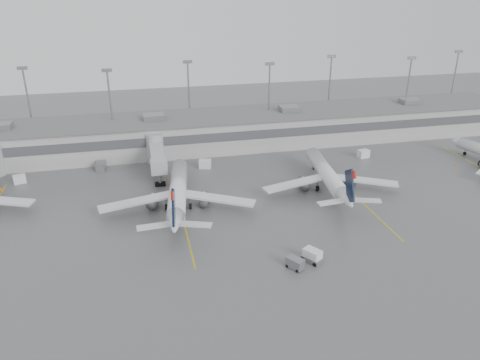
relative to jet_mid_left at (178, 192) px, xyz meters
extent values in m
plane|color=#505053|center=(17.83, -24.78, -3.30)|extent=(260.00, 260.00, 0.00)
cube|color=#9B9B96|center=(17.83, 33.22, 0.70)|extent=(150.00, 16.00, 8.00)
cube|color=#47474C|center=(17.83, 25.17, 1.70)|extent=(150.00, 0.15, 2.20)
cube|color=#606060|center=(17.83, 33.22, 4.75)|extent=(152.00, 17.00, 0.30)
cube|color=slate|center=(-37.17, 33.22, 5.50)|extent=(5.00, 4.00, 1.30)
cube|color=slate|center=(67.83, 33.22, 5.50)|extent=(5.00, 4.00, 1.30)
cylinder|color=gray|center=(-32.17, 42.72, 6.70)|extent=(0.44, 0.44, 20.00)
cube|color=slate|center=(-32.17, 42.72, 16.90)|extent=(2.40, 0.50, 0.80)
cylinder|color=gray|center=(-12.17, 35.22, 6.70)|extent=(0.44, 0.44, 20.00)
cube|color=slate|center=(-12.17, 35.22, 16.90)|extent=(2.40, 0.50, 0.80)
cylinder|color=gray|center=(7.83, 42.72, 6.70)|extent=(0.44, 0.44, 20.00)
cube|color=slate|center=(7.83, 42.72, 16.90)|extent=(2.40, 0.50, 0.80)
cylinder|color=gray|center=(27.83, 35.22, 6.70)|extent=(0.44, 0.44, 20.00)
cube|color=slate|center=(27.83, 35.22, 16.90)|extent=(2.40, 0.50, 0.80)
cylinder|color=gray|center=(47.83, 42.72, 6.70)|extent=(0.44, 0.44, 20.00)
cube|color=slate|center=(47.83, 42.72, 16.90)|extent=(2.40, 0.50, 0.80)
cylinder|color=gray|center=(67.83, 35.22, 6.70)|extent=(0.44, 0.44, 20.00)
cube|color=slate|center=(67.83, 35.22, 16.90)|extent=(2.40, 0.50, 0.80)
cylinder|color=gray|center=(87.83, 42.72, 6.70)|extent=(0.44, 0.44, 20.00)
cube|color=slate|center=(87.83, 42.72, 16.90)|extent=(2.40, 0.50, 0.80)
cylinder|color=#929496|center=(-2.67, 25.22, 0.20)|extent=(4.00, 4.00, 7.00)
cube|color=#929496|center=(-2.67, 18.72, 1.00)|extent=(2.80, 13.00, 2.60)
cube|color=#929496|center=(-2.67, 11.22, 1.00)|extent=(3.40, 2.40, 3.00)
cylinder|color=gray|center=(-2.67, 11.22, -1.90)|extent=(0.70, 0.70, 2.80)
cube|color=black|center=(-2.67, 11.22, -2.95)|extent=(2.20, 1.20, 0.70)
cube|color=gold|center=(0.33, -0.78, -3.29)|extent=(0.25, 40.00, 0.01)
cube|color=gold|center=(35.33, -0.78, -3.29)|extent=(0.25, 40.00, 0.01)
cylinder|color=silver|center=(0.22, 1.57, -0.07)|extent=(6.49, 23.92, 3.23)
cone|color=silver|center=(2.07, 14.80, -0.07)|extent=(3.62, 3.44, 3.23)
cone|color=silver|center=(-1.77, -12.62, 0.37)|extent=(3.95, 5.78, 3.23)
cube|color=silver|center=(-7.67, -0.37, -0.93)|extent=(14.28, 5.20, 0.38)
cube|color=silver|center=(7.27, -2.47, -0.93)|extent=(13.82, 8.65, 0.38)
cube|color=black|center=(-1.84, -13.16, 3.49)|extent=(1.16, 6.05, 7.05)
cube|color=#950F0B|center=(-2.04, -14.55, 6.29)|extent=(0.62, 2.20, 2.05)
cylinder|color=black|center=(1.56, 11.17, -2.81)|extent=(0.51, 1.01, 0.97)
cylinder|color=black|center=(-2.32, -0.25, -2.71)|extent=(0.64, 1.24, 1.19)
cylinder|color=black|center=(2.16, -0.88, -2.71)|extent=(0.64, 1.24, 1.19)
cylinder|color=silver|center=(31.11, 3.12, -0.19)|extent=(5.72, 22.99, 3.11)
cone|color=silver|center=(32.59, 15.88, -0.19)|extent=(3.42, 3.24, 3.11)
cone|color=silver|center=(29.51, -10.56, 0.22)|extent=(3.69, 5.50, 3.11)
cube|color=silver|center=(23.57, 1.08, -1.02)|extent=(13.73, 5.29, 0.36)
cube|color=silver|center=(37.97, -0.60, -1.02)|extent=(13.36, 8.06, 0.36)
cube|color=black|center=(29.45, -11.07, 3.23)|extent=(0.98, 5.83, 6.77)
cube|color=#950F0B|center=(29.30, -12.41, 5.92)|extent=(0.55, 2.12, 1.97)
cylinder|color=black|center=(32.19, 12.38, -2.83)|extent=(0.47, 0.97, 0.93)
cylinder|color=black|center=(28.71, 1.32, -2.73)|extent=(0.59, 1.19, 1.14)
cylinder|color=black|center=(33.03, 0.81, -2.73)|extent=(0.59, 1.19, 1.14)
cone|color=silver|center=(71.08, 15.94, -0.58)|extent=(3.34, 3.22, 2.72)
cylinder|color=black|center=(71.98, 12.99, -2.89)|extent=(0.54, 0.87, 0.81)
cube|color=white|center=(18.29, -22.78, -2.27)|extent=(2.93, 3.22, 2.05)
cube|color=slate|center=(18.29, -22.78, -2.90)|extent=(3.37, 3.72, 0.80)
cylinder|color=black|center=(16.91, -22.33, -2.98)|extent=(0.56, 0.67, 0.64)
cylinder|color=black|center=(18.43, -21.33, -2.98)|extent=(0.56, 0.67, 0.64)
cylinder|color=black|center=(18.16, -24.23, -2.98)|extent=(0.56, 0.67, 0.64)
cylinder|color=black|center=(19.68, -23.23, -2.98)|extent=(0.56, 0.67, 0.64)
cube|color=slate|center=(15.09, -23.98, -2.39)|extent=(2.75, 3.07, 1.62)
cylinder|color=black|center=(14.01, -23.55, -3.03)|extent=(0.47, 0.56, 0.53)
cylinder|color=black|center=(16.18, -24.41, -3.03)|extent=(0.47, 0.56, 0.53)
cube|color=white|center=(-31.86, 19.33, -2.41)|extent=(2.85, 2.27, 1.77)
cube|color=white|center=(8.11, 18.98, -2.34)|extent=(3.06, 2.41, 1.91)
cube|color=white|center=(46.75, 17.06, -2.36)|extent=(2.97, 2.31, 1.87)
cube|color=slate|center=(-15.22, 22.85, -2.34)|extent=(2.26, 3.27, 1.92)
cone|color=#FF6405|center=(-35.03, 16.10, -2.90)|extent=(0.50, 0.50, 0.79)
cone|color=#FF6405|center=(-1.11, 13.83, -2.97)|extent=(0.42, 0.42, 0.67)
cone|color=#FF6405|center=(38.78, 7.51, -2.95)|extent=(0.44, 0.44, 0.70)
cone|color=#FF6405|center=(65.13, 7.00, -2.98)|extent=(0.40, 0.40, 0.64)
camera|label=1|loc=(-6.30, -80.19, 37.48)|focal=35.00mm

